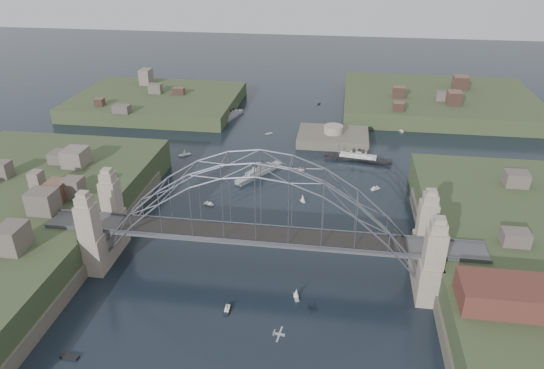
{
  "coord_description": "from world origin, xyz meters",
  "views": [
    {
      "loc": [
        14.16,
        -79.75,
        60.2
      ],
      "look_at": [
        0.0,
        18.0,
        10.0
      ],
      "focal_mm": 33.18,
      "sensor_mm": 36.0,
      "label": 1
    }
  ],
  "objects_px": {
    "fort_island": "(333,143)",
    "naval_cruiser_near": "(259,172)",
    "naval_cruiser_far": "(232,116)",
    "bridge": "(258,217)",
    "ocean_liner": "(358,158)",
    "wharf_shed": "(526,297)"
  },
  "relations": [
    {
      "from": "ocean_liner",
      "to": "naval_cruiser_far",
      "type": "bearing_deg",
      "value": 144.57
    },
    {
      "from": "fort_island",
      "to": "wharf_shed",
      "type": "height_order",
      "value": "wharf_shed"
    },
    {
      "from": "naval_cruiser_far",
      "to": "ocean_liner",
      "type": "xyz_separation_m",
      "value": [
        44.25,
        -31.48,
        0.01
      ]
    },
    {
      "from": "fort_island",
      "to": "naval_cruiser_near",
      "type": "relative_size",
      "value": 1.42
    },
    {
      "from": "wharf_shed",
      "to": "naval_cruiser_near",
      "type": "xyz_separation_m",
      "value": [
        -51.15,
        56.82,
        -9.21
      ]
    },
    {
      "from": "fort_island",
      "to": "naval_cruiser_near",
      "type": "xyz_separation_m",
      "value": [
        -19.15,
        -27.18,
        1.13
      ]
    },
    {
      "from": "wharf_shed",
      "to": "naval_cruiser_near",
      "type": "bearing_deg",
      "value": 131.99
    },
    {
      "from": "bridge",
      "to": "wharf_shed",
      "type": "height_order",
      "value": "bridge"
    },
    {
      "from": "bridge",
      "to": "fort_island",
      "type": "height_order",
      "value": "bridge"
    },
    {
      "from": "naval_cruiser_near",
      "to": "ocean_liner",
      "type": "height_order",
      "value": "naval_cruiser_near"
    },
    {
      "from": "bridge",
      "to": "ocean_liner",
      "type": "height_order",
      "value": "bridge"
    },
    {
      "from": "wharf_shed",
      "to": "naval_cruiser_far",
      "type": "bearing_deg",
      "value": 123.91
    },
    {
      "from": "bridge",
      "to": "naval_cruiser_far",
      "type": "distance_m",
      "value": 91.95
    },
    {
      "from": "wharf_shed",
      "to": "ocean_liner",
      "type": "relative_size",
      "value": 1.03
    },
    {
      "from": "wharf_shed",
      "to": "naval_cruiser_near",
      "type": "height_order",
      "value": "wharf_shed"
    },
    {
      "from": "wharf_shed",
      "to": "naval_cruiser_far",
      "type": "distance_m",
      "value": 123.1
    },
    {
      "from": "wharf_shed",
      "to": "naval_cruiser_far",
      "type": "xyz_separation_m",
      "value": [
        -68.48,
        101.87,
        -9.28
      ]
    },
    {
      "from": "bridge",
      "to": "fort_island",
      "type": "distance_m",
      "value": 72.14
    },
    {
      "from": "naval_cruiser_near",
      "to": "naval_cruiser_far",
      "type": "distance_m",
      "value": 48.27
    },
    {
      "from": "naval_cruiser_far",
      "to": "bridge",
      "type": "bearing_deg",
      "value": -74.43
    },
    {
      "from": "fort_island",
      "to": "bridge",
      "type": "bearing_deg",
      "value": -99.73
    },
    {
      "from": "fort_island",
      "to": "naval_cruiser_far",
      "type": "distance_m",
      "value": 40.64
    }
  ]
}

